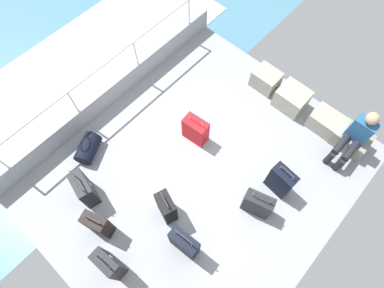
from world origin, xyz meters
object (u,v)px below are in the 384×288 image
at_px(cargo_crate_0, 266,79).
at_px(cargo_crate_1, 292,99).
at_px(cargo_crate_2, 327,123).
at_px(suitcase_7, 257,204).
at_px(suitcase_8, 281,181).
at_px(suitcase_4, 196,130).
at_px(cargo_crate_3, 351,139).
at_px(suitcase_0, 85,189).
at_px(suitcase_2, 98,225).
at_px(suitcase_3, 109,264).
at_px(passenger_seated, 356,136).
at_px(duffel_bag, 88,148).
at_px(suitcase_5, 166,207).
at_px(suitcase_6, 184,243).

height_order(cargo_crate_0, cargo_crate_1, cargo_crate_1).
bearing_deg(cargo_crate_0, cargo_crate_2, -1.13).
height_order(suitcase_7, suitcase_8, suitcase_7).
bearing_deg(suitcase_4, cargo_crate_3, 39.65).
bearing_deg(cargo_crate_0, suitcase_0, -102.11).
distance_m(suitcase_2, suitcase_3, 0.61).
bearing_deg(passenger_seated, cargo_crate_3, 90.00).
height_order(cargo_crate_0, suitcase_4, suitcase_4).
bearing_deg(duffel_bag, cargo_crate_1, 57.67).
relative_size(suitcase_5, duffel_bag, 1.28).
xyz_separation_m(cargo_crate_2, suitcase_3, (-1.02, -4.14, 0.18)).
bearing_deg(suitcase_6, suitcase_7, 70.28).
xyz_separation_m(suitcase_3, suitcase_7, (1.00, 2.11, -0.08)).
distance_m(cargo_crate_0, cargo_crate_3, 1.85).
distance_m(cargo_crate_0, suitcase_5, 3.07).
xyz_separation_m(cargo_crate_0, suitcase_6, (0.92, -3.25, 0.14)).
xyz_separation_m(suitcase_2, suitcase_3, (0.56, -0.25, 0.05)).
bearing_deg(suitcase_6, cargo_crate_0, 105.83).
height_order(cargo_crate_3, suitcase_4, suitcase_4).
xyz_separation_m(cargo_crate_1, cargo_crate_2, (0.75, 0.02, -0.03)).
distance_m(suitcase_3, suitcase_4, 2.49).
height_order(passenger_seated, suitcase_8, passenger_seated).
bearing_deg(suitcase_4, suitcase_6, -52.72).
height_order(cargo_crate_1, suitcase_3, suitcase_3).
height_order(suitcase_2, suitcase_5, suitcase_2).
bearing_deg(suitcase_3, suitcase_4, 103.28).
bearing_deg(cargo_crate_3, suitcase_3, -109.92).
bearing_deg(passenger_seated, cargo_crate_2, 160.21).
bearing_deg(cargo_crate_3, suitcase_8, -106.77).
relative_size(suitcase_0, suitcase_2, 1.04).
height_order(suitcase_5, suitcase_8, suitcase_5).
height_order(passenger_seated, suitcase_5, passenger_seated).
xyz_separation_m(suitcase_0, suitcase_5, (1.16, 0.65, 0.03)).
xyz_separation_m(cargo_crate_0, suitcase_8, (1.39, -1.53, 0.13)).
distance_m(cargo_crate_0, cargo_crate_2, 1.37).
bearing_deg(suitcase_7, cargo_crate_3, 76.23).
height_order(suitcase_0, suitcase_5, suitcase_0).
relative_size(cargo_crate_1, suitcase_4, 0.80).
bearing_deg(suitcase_2, suitcase_0, 159.81).
bearing_deg(suitcase_6, cargo_crate_3, 73.99).
distance_m(suitcase_5, suitcase_8, 1.83).
bearing_deg(passenger_seated, suitcase_3, -110.73).
bearing_deg(suitcase_4, suitcase_3, -76.72).
height_order(cargo_crate_1, suitcase_7, suitcase_7).
relative_size(cargo_crate_3, suitcase_7, 0.82).
relative_size(suitcase_5, suitcase_8, 1.03).
distance_m(suitcase_0, suitcase_4, 2.04).
relative_size(cargo_crate_3, suitcase_0, 0.76).
xyz_separation_m(suitcase_4, duffel_bag, (-1.16, -1.46, -0.11)).
xyz_separation_m(passenger_seated, suitcase_3, (-1.50, -3.97, -0.18)).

